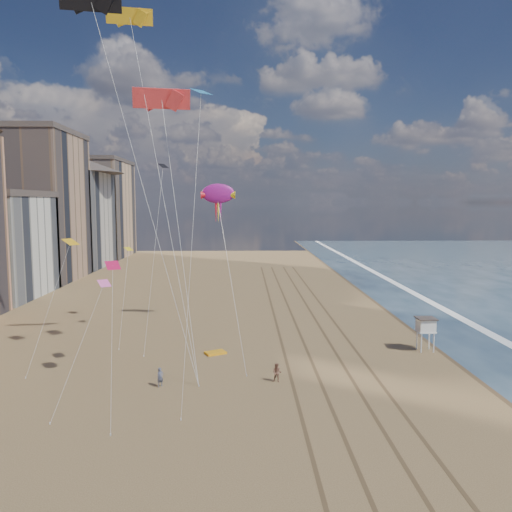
% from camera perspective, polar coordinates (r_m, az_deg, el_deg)
% --- Properties ---
extents(ground, '(260.00, 260.00, 0.00)m').
position_cam_1_polar(ground, '(30.57, 9.43, -23.54)').
color(ground, brown).
rests_on(ground, ground).
extents(wet_sand, '(260.00, 260.00, 0.00)m').
position_cam_1_polar(wet_sand, '(71.97, 18.44, -6.30)').
color(wet_sand, '#42301E').
rests_on(wet_sand, ground).
extents(foam, '(260.00, 260.00, 0.00)m').
position_cam_1_polar(foam, '(73.48, 21.54, -6.16)').
color(foam, white).
rests_on(foam, ground).
extents(tracks, '(7.68, 120.00, 0.01)m').
position_cam_1_polar(tracks, '(58.58, 6.37, -8.83)').
color(tracks, brown).
rests_on(tracks, ground).
extents(buildings, '(34.72, 131.35, 29.00)m').
position_cam_1_polar(buildings, '(100.22, -25.31, 4.66)').
color(buildings, '#C6B284').
rests_on(buildings, ground).
extents(lifeguard_stand, '(1.91, 1.91, 3.45)m').
position_cam_1_polar(lifeguard_stand, '(54.00, 18.83, -7.52)').
color(lifeguard_stand, white).
rests_on(lifeguard_stand, ground).
extents(grounded_kite, '(2.33, 2.00, 0.22)m').
position_cam_1_polar(grounded_kite, '(51.05, -4.66, -10.96)').
color(grounded_kite, '#F7A214').
rests_on(grounded_kite, ground).
extents(show_kite, '(4.22, 9.88, 24.42)m').
position_cam_1_polar(show_kite, '(61.02, -4.35, 7.09)').
color(show_kite, '#9A1781').
rests_on(show_kite, ground).
extents(kite_flyer_a, '(0.69, 0.65, 1.58)m').
position_cam_1_polar(kite_flyer_a, '(42.93, -10.88, -13.44)').
color(kite_flyer_a, '#505367').
rests_on(kite_flyer_a, ground).
extents(kite_flyer_b, '(0.93, 0.82, 1.62)m').
position_cam_1_polar(kite_flyer_b, '(43.18, 2.41, -13.19)').
color(kite_flyer_b, '#8A5A46').
rests_on(kite_flyer_b, ground).
extents(parafoils, '(11.04, 6.35, 9.93)m').
position_cam_1_polar(parafoils, '(51.70, -14.38, 22.57)').
color(parafoils, black).
rests_on(parafoils, ground).
extents(small_kites, '(15.68, 19.48, 17.45)m').
position_cam_1_polar(small_kites, '(48.98, -13.70, 6.06)').
color(small_kites, yellow).
rests_on(small_kites, ground).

